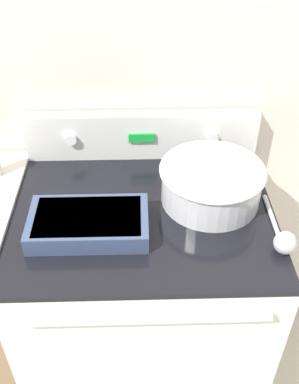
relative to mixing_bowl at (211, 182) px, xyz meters
name	(u,v)px	position (x,y,z in m)	size (l,w,h in m)	color
kitchen_wall	(141,66)	(-0.21, 0.31, 0.24)	(8.00, 0.05, 2.50)	beige
stove_range	(144,304)	(-0.21, -0.05, -0.54)	(0.81, 0.68, 0.94)	silver
control_panel	(142,135)	(-0.21, 0.25, 0.02)	(0.81, 0.07, 0.17)	silver
mixing_bowl	(211,182)	(0.00, 0.00, 0.00)	(0.33, 0.33, 0.12)	silver
casserole_dish	(89,222)	(-0.37, -0.13, -0.04)	(0.35, 0.20, 0.06)	#38476B
ladle	(283,240)	(0.18, -0.21, -0.04)	(0.07, 0.26, 0.07)	#B7B7B7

